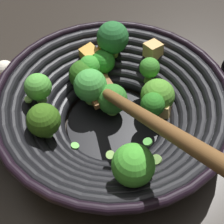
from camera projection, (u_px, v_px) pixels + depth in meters
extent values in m
plane|color=#28231E|center=(113.00, 126.00, 0.56)|extent=(4.00, 4.00, 0.00)
cylinder|color=black|center=(113.00, 125.00, 0.56)|extent=(0.16, 0.16, 0.01)
torus|color=black|center=(113.00, 120.00, 0.55)|extent=(0.21, 0.21, 0.02)
torus|color=black|center=(113.00, 117.00, 0.54)|extent=(0.24, 0.24, 0.02)
torus|color=black|center=(113.00, 113.00, 0.53)|extent=(0.26, 0.26, 0.02)
torus|color=black|center=(113.00, 110.00, 0.52)|extent=(0.29, 0.29, 0.02)
torus|color=black|center=(113.00, 106.00, 0.52)|extent=(0.31, 0.31, 0.02)
torus|color=black|center=(113.00, 103.00, 0.51)|extent=(0.34, 0.34, 0.02)
torus|color=black|center=(113.00, 99.00, 0.50)|extent=(0.37, 0.37, 0.02)
torus|color=black|center=(113.00, 95.00, 0.50)|extent=(0.39, 0.39, 0.01)
cylinder|color=#85AC51|center=(151.00, 115.00, 0.53)|extent=(0.02, 0.01, 0.02)
sphere|color=#2A7721|center=(153.00, 105.00, 0.51)|extent=(0.04, 0.04, 0.04)
cylinder|color=#7CA23B|center=(113.00, 52.00, 0.59)|extent=(0.02, 0.03, 0.02)
sphere|color=#24672F|center=(113.00, 38.00, 0.57)|extent=(0.06, 0.06, 0.06)
cylinder|color=#7DC25C|center=(103.00, 71.00, 0.59)|extent=(0.03, 0.03, 0.02)
sphere|color=#277E22|center=(103.00, 62.00, 0.57)|extent=(0.04, 0.04, 0.04)
cylinder|color=olive|center=(132.00, 177.00, 0.43)|extent=(0.03, 0.03, 0.02)
sphere|color=green|center=(133.00, 165.00, 0.40)|extent=(0.06, 0.06, 0.06)
cylinder|color=#75C249|center=(90.00, 77.00, 0.58)|extent=(0.02, 0.02, 0.02)
sphere|color=green|center=(90.00, 66.00, 0.56)|extent=(0.04, 0.04, 0.04)
cylinder|color=#7FC04C|center=(112.00, 110.00, 0.56)|extent=(0.03, 0.03, 0.02)
sphere|color=#347D2B|center=(112.00, 99.00, 0.54)|extent=(0.05, 0.05, 0.05)
cylinder|color=#7DAF4E|center=(91.00, 98.00, 0.56)|extent=(0.02, 0.03, 0.02)
sphere|color=green|center=(90.00, 86.00, 0.54)|extent=(0.06, 0.06, 0.06)
cylinder|color=#6FA04F|center=(155.00, 106.00, 0.56)|extent=(0.03, 0.03, 0.02)
sphere|color=#52982E|center=(157.00, 94.00, 0.54)|extent=(0.06, 0.06, 0.06)
cylinder|color=#76BA4D|center=(85.00, 86.00, 0.59)|extent=(0.03, 0.03, 0.02)
sphere|color=#2C6319|center=(84.00, 75.00, 0.56)|extent=(0.05, 0.05, 0.05)
cylinder|color=#77A243|center=(148.00, 78.00, 0.57)|extent=(0.02, 0.02, 0.02)
sphere|color=#3B872C|center=(150.00, 68.00, 0.55)|extent=(0.04, 0.04, 0.04)
cylinder|color=#7BB84F|center=(47.00, 131.00, 0.49)|extent=(0.03, 0.03, 0.02)
sphere|color=#346117|center=(44.00, 120.00, 0.47)|extent=(0.05, 0.05, 0.05)
cylinder|color=#79AB52|center=(41.00, 98.00, 0.52)|extent=(0.03, 0.02, 0.02)
sphere|color=#52A93D|center=(38.00, 87.00, 0.50)|extent=(0.04, 0.04, 0.04)
cube|color=#E3BC6B|center=(163.00, 109.00, 0.54)|extent=(0.04, 0.04, 0.04)
cube|color=#E9B268|center=(153.00, 50.00, 0.58)|extent=(0.04, 0.03, 0.03)
cube|color=#C47824|center=(105.00, 49.00, 0.58)|extent=(0.03, 0.03, 0.03)
cube|color=gold|center=(88.00, 56.00, 0.58)|extent=(0.04, 0.04, 0.03)
cylinder|color=#6BC651|center=(147.00, 174.00, 0.42)|extent=(0.01, 0.01, 0.00)
cylinder|color=#56B247|center=(148.00, 142.00, 0.47)|extent=(0.02, 0.02, 0.01)
cylinder|color=#56B247|center=(110.00, 107.00, 0.55)|extent=(0.02, 0.02, 0.01)
cylinder|color=#99D166|center=(110.00, 155.00, 0.45)|extent=(0.02, 0.02, 0.01)
cylinder|color=#56B247|center=(109.00, 85.00, 0.57)|extent=(0.02, 0.02, 0.01)
cylinder|color=#99D166|center=(157.00, 160.00, 0.46)|extent=(0.02, 0.02, 0.01)
cylinder|color=#99D166|center=(139.00, 170.00, 0.42)|extent=(0.01, 0.01, 0.01)
cylinder|color=#99D166|center=(28.00, 99.00, 0.51)|extent=(0.02, 0.02, 0.01)
cylinder|color=#6BC651|center=(75.00, 146.00, 0.50)|extent=(0.02, 0.02, 0.01)
cube|color=brown|center=(100.00, 90.00, 0.55)|extent=(0.07, 0.06, 0.01)
cylinder|color=brown|center=(149.00, 120.00, 0.39)|extent=(0.26, 0.04, 0.17)
sphere|color=silver|center=(5.00, 70.00, 0.62)|extent=(0.04, 0.04, 0.04)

